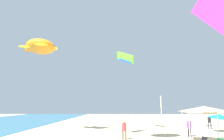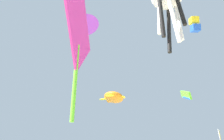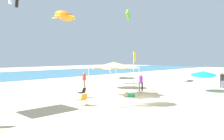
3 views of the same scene
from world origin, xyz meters
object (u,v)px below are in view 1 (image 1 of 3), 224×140
at_px(banner_flag, 161,111).
at_px(person_beachcomber, 124,128).
at_px(person_watching_sky, 189,126).
at_px(canopy_tent, 204,110).
at_px(cooler_box, 222,140).
at_px(beach_umbrella, 219,116).
at_px(person_by_tent, 209,121).
at_px(kite_turtle_orange, 40,47).
at_px(kite_parafoil_lime, 125,58).

xyz_separation_m(banner_flag, person_beachcomber, (-3.75, 3.83, -1.38)).
distance_m(person_beachcomber, person_watching_sky, 6.40).
xyz_separation_m(canopy_tent, cooler_box, (0.58, -1.43, -2.35)).
height_order(person_beachcomber, person_watching_sky, person_watching_sky).
relative_size(canopy_tent, beach_umbrella, 1.45).
bearing_deg(canopy_tent, beach_umbrella, -29.46).
bearing_deg(person_by_tent, person_beachcomber, -109.49).
distance_m(cooler_box, person_watching_sky, 3.66).
bearing_deg(person_watching_sky, canopy_tent, 47.86).
distance_m(person_watching_sky, kite_turtle_orange, 17.05).
relative_size(banner_flag, person_watching_sky, 2.30).
bearing_deg(person_watching_sky, person_beachcomber, -25.45).
bearing_deg(person_watching_sky, beach_umbrella, 177.17).
bearing_deg(person_watching_sky, kite_turtle_orange, -49.37).
distance_m(canopy_tent, cooler_box, 2.81).
bearing_deg(person_by_tent, kite_parafoil_lime, -136.11).
height_order(beach_umbrella, cooler_box, beach_umbrella).
relative_size(person_by_tent, kite_parafoil_lime, 0.60).
bearing_deg(beach_umbrella, person_watching_sky, 130.88).
bearing_deg(person_beachcomber, person_by_tent, 75.82).
xyz_separation_m(beach_umbrella, person_beachcomber, (-5.82, 10.49, -0.80)).
distance_m(canopy_tent, person_beachcomber, 6.64).
distance_m(kite_turtle_orange, kite_parafoil_lime, 9.77).
xyz_separation_m(canopy_tent, person_by_tent, (11.52, -4.63, -1.56)).
distance_m(beach_umbrella, person_by_tent, 3.98).
bearing_deg(person_by_tent, person_watching_sky, -93.00).
bearing_deg(cooler_box, canopy_tent, 112.07).
relative_size(banner_flag, person_by_tent, 2.30).
relative_size(beach_umbrella, person_by_tent, 1.39).
bearing_deg(kite_turtle_orange, cooler_box, -166.38).
distance_m(cooler_box, banner_flag, 6.59).
distance_m(beach_umbrella, kite_parafoil_lime, 12.29).
xyz_separation_m(cooler_box, banner_flag, (4.96, 3.79, 2.12)).
bearing_deg(kite_parafoil_lime, canopy_tent, -3.55).
bearing_deg(person_watching_sky, person_by_tent, -165.27).
xyz_separation_m(person_by_tent, kite_parafoil_lime, (-2.88, 10.52, 7.54)).
relative_size(person_by_tent, person_watching_sky, 1.00).
bearing_deg(person_beachcomber, banner_flag, 78.24).
distance_m(canopy_tent, person_watching_sky, 4.11).
distance_m(person_by_tent, kite_parafoil_lime, 13.26).
distance_m(person_watching_sky, kite_parafoil_lime, 10.66).
bearing_deg(person_by_tent, beach_umbrella, -66.28).
bearing_deg(kite_parafoil_lime, person_by_tent, 67.51).
height_order(beach_umbrella, banner_flag, banner_flag).
height_order(beach_umbrella, person_watching_sky, beach_umbrella).
bearing_deg(person_watching_sky, banner_flag, -81.47).
bearing_deg(person_beachcomber, kite_parafoil_lime, 121.38).
bearing_deg(kite_turtle_orange, canopy_tent, -169.81).
relative_size(cooler_box, person_watching_sky, 0.44).
distance_m(person_by_tent, person_beachcomber, 14.54).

